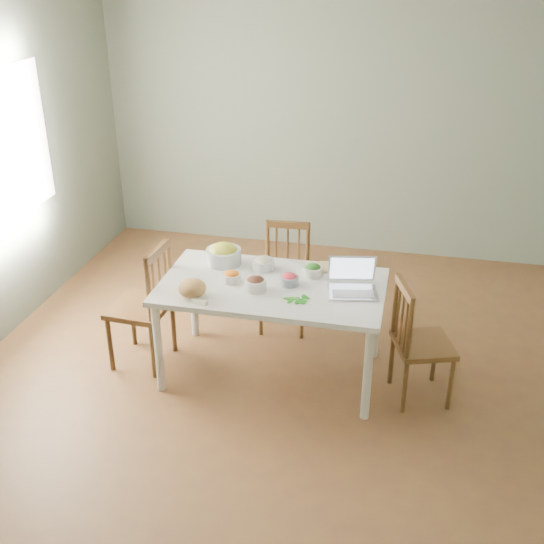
% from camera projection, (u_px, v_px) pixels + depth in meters
% --- Properties ---
extents(floor, '(5.00, 5.00, 0.00)m').
position_uv_depth(floor, '(299.00, 380.00, 5.01)').
color(floor, brown).
rests_on(floor, ground).
extents(wall_back, '(5.00, 0.00, 2.70)m').
position_uv_depth(wall_back, '(347.00, 123.00, 6.59)').
color(wall_back, slate).
rests_on(wall_back, ground).
extents(wall_front, '(5.00, 0.00, 2.70)m').
position_uv_depth(wall_front, '(169.00, 476.00, 2.22)').
color(wall_front, slate).
rests_on(wall_front, ground).
extents(dining_table, '(1.61, 0.90, 0.75)m').
position_uv_depth(dining_table, '(272.00, 330.00, 4.93)').
color(dining_table, white).
rests_on(dining_table, floor).
extents(chair_far, '(0.42, 0.40, 0.90)m').
position_uv_depth(chair_far, '(284.00, 279.00, 5.51)').
color(chair_far, '#4D3010').
rests_on(chair_far, floor).
extents(chair_left, '(0.44, 0.46, 0.99)m').
position_uv_depth(chair_left, '(139.00, 305.00, 5.03)').
color(chair_left, '#4D3010').
rests_on(chair_left, floor).
extents(chair_right, '(0.49, 0.50, 0.91)m').
position_uv_depth(chair_right, '(424.00, 342.00, 4.63)').
color(chair_right, '#4D3010').
rests_on(chair_right, floor).
extents(bread_boule, '(0.24, 0.24, 0.13)m').
position_uv_depth(bread_boule, '(192.00, 288.00, 4.58)').
color(bread_boule, '#B1854A').
rests_on(bread_boule, dining_table).
extents(butter_stick, '(0.12, 0.07, 0.03)m').
position_uv_depth(butter_stick, '(200.00, 301.00, 4.50)').
color(butter_stick, '#F2EECA').
rests_on(butter_stick, dining_table).
extents(bowl_squash, '(0.36, 0.36, 0.16)m').
position_uv_depth(bowl_squash, '(224.00, 254.00, 5.05)').
color(bowl_squash, gold).
rests_on(bowl_squash, dining_table).
extents(bowl_carrot, '(0.19, 0.19, 0.08)m').
position_uv_depth(bowl_carrot, '(232.00, 276.00, 4.79)').
color(bowl_carrot, orange).
rests_on(bowl_carrot, dining_table).
extents(bowl_onion, '(0.18, 0.18, 0.09)m').
position_uv_depth(bowl_onion, '(263.00, 263.00, 4.98)').
color(bowl_onion, beige).
rests_on(bowl_onion, dining_table).
extents(bowl_mushroom, '(0.16, 0.16, 0.10)m').
position_uv_depth(bowl_mushroom, '(256.00, 284.00, 4.67)').
color(bowl_mushroom, '#321811').
rests_on(bowl_mushroom, dining_table).
extents(bowl_redpep, '(0.14, 0.14, 0.08)m').
position_uv_depth(bowl_redpep, '(289.00, 279.00, 4.75)').
color(bowl_redpep, '#E9253E').
rests_on(bowl_redpep, dining_table).
extents(bowl_broccoli, '(0.17, 0.17, 0.09)m').
position_uv_depth(bowl_broccoli, '(313.00, 270.00, 4.88)').
color(bowl_broccoli, '#256A2A').
rests_on(bowl_broccoli, dining_table).
extents(flatbread, '(0.21, 0.21, 0.02)m').
position_uv_depth(flatbread, '(325.00, 267.00, 5.00)').
color(flatbread, tan).
rests_on(flatbread, dining_table).
extents(basil_bunch, '(0.19, 0.19, 0.02)m').
position_uv_depth(basil_bunch, '(296.00, 298.00, 4.56)').
color(basil_bunch, '#1F5A0F').
rests_on(basil_bunch, dining_table).
extents(laptop, '(0.39, 0.36, 0.23)m').
position_uv_depth(laptop, '(354.00, 279.00, 4.59)').
color(laptop, silver).
rests_on(laptop, dining_table).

